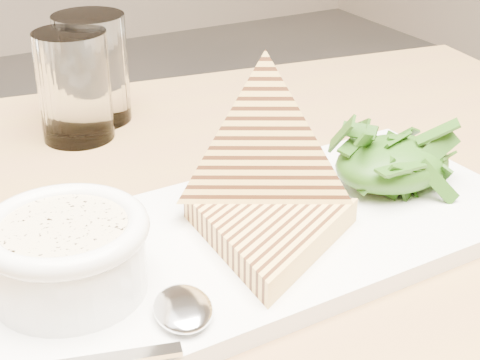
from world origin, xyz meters
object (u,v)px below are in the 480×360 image
table_top (126,264)px  glass_near (92,69)px  soup_bowl (68,264)px  glass_far (74,86)px  platter (252,240)px

table_top → glass_near: (0.06, 0.25, 0.08)m
glass_near → soup_bowl: bearing=-111.4°
glass_near → glass_far: 0.05m
platter → glass_far: 0.28m
platter → glass_far: (-0.05, 0.27, 0.05)m
glass_near → glass_far: (-0.03, -0.04, -0.00)m
platter → soup_bowl: 0.15m
table_top → platter: platter is taller
table_top → soup_bowl: size_ratio=10.69×
table_top → glass_far: bearing=81.4°
platter → glass_far: glass_far is taller
soup_bowl → glass_near: bearing=68.6°
table_top → platter: 0.10m
glass_near → glass_far: size_ratio=1.04×
platter → glass_near: 0.31m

